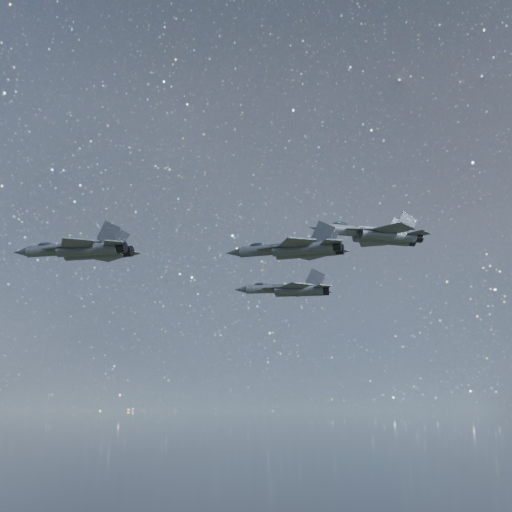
{
  "coord_description": "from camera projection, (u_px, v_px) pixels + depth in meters",
  "views": [
    {
      "loc": [
        4.97,
        -88.37,
        134.43
      ],
      "look_at": [
        1.9,
        -1.99,
        156.87
      ],
      "focal_mm": 42.0,
      "sensor_mm": 36.0,
      "label": 1
    }
  ],
  "objects": [
    {
      "name": "jet_right",
      "position": [
        295.0,
        249.0,
        75.63
      ],
      "size": [
        16.18,
        10.96,
        4.07
      ],
      "rotation": [
        0.0,
        0.0,
        -0.27
      ],
      "color": "#31363E"
    },
    {
      "name": "jet_slot",
      "position": [
        376.0,
        234.0,
        87.74
      ],
      "size": [
        18.25,
        12.25,
        4.61
      ],
      "rotation": [
        0.0,
        0.0,
        0.31
      ],
      "color": "#31363E"
    },
    {
      "name": "jet_left",
      "position": [
        291.0,
        290.0,
        107.98
      ],
      "size": [
        18.16,
        12.75,
        4.58
      ],
      "rotation": [
        0.0,
        0.0,
        -0.09
      ],
      "color": "#31363E"
    },
    {
      "name": "jet_lead",
      "position": [
        82.0,
        250.0,
        85.18
      ],
      "size": [
        19.23,
        13.26,
        4.83
      ],
      "rotation": [
        0.0,
        0.0,
        -0.18
      ],
      "color": "#31363E"
    }
  ]
}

